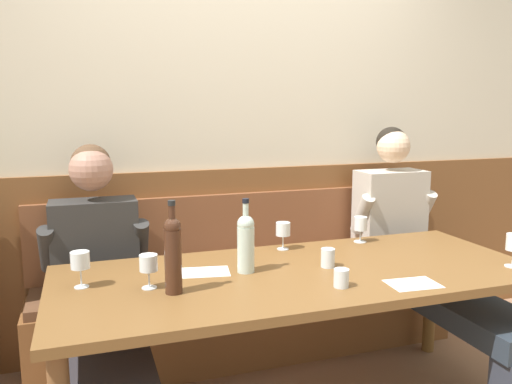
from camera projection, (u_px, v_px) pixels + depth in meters
The scene contains 16 objects.
room_wall_back at pixel (238, 116), 3.11m from camera, with size 6.80×0.08×2.80m, color beige.
wood_wainscot_panel at pixel (241, 255), 3.20m from camera, with size 6.80×0.03×1.09m, color brown.
wall_bench at pixel (252, 308), 3.05m from camera, with size 2.47×0.42×0.94m.
dining_table at pixel (300, 286), 2.34m from camera, with size 2.17×0.89×0.72m.
person_left_seat at pixel (99, 292), 2.36m from camera, with size 0.54×1.31×1.27m.
person_right_seat at pixel (423, 251), 2.94m from camera, with size 0.52×1.31×1.33m.
wine_bottle_amber_mid at pixel (246, 241), 2.29m from camera, with size 0.08×0.08×0.33m.
wine_bottle_clear_water at pixel (173, 252), 2.02m from camera, with size 0.07×0.07×0.38m.
wine_glass_left_end at pixel (149, 265), 2.09m from camera, with size 0.07×0.07×0.14m.
wine_glass_center_front at pixel (361, 225), 2.81m from camera, with size 0.07×0.07×0.14m.
wine_glass_by_bottle at pixel (80, 261), 2.10m from camera, with size 0.08×0.08×0.15m.
wine_glass_center_rear at pixel (283, 230), 2.66m from camera, with size 0.08×0.08×0.14m.
water_tumbler_right at pixel (341, 278), 2.11m from camera, with size 0.06×0.06×0.08m, color silver.
water_tumbler_center at pixel (328, 258), 2.38m from camera, with size 0.06×0.06×0.09m, color silver.
tasting_sheet_left_guest at pixel (413, 284), 2.15m from camera, with size 0.21×0.15×0.00m, color white.
tasting_sheet_right_guest at pixel (206, 272), 2.31m from camera, with size 0.21×0.15×0.00m, color white.
Camera 1 is at (-0.90, -1.92, 1.46)m, focal length 36.15 mm.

